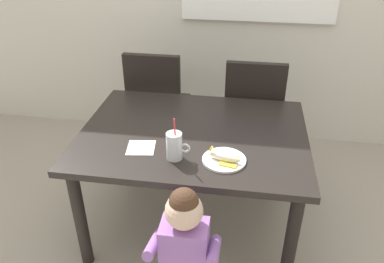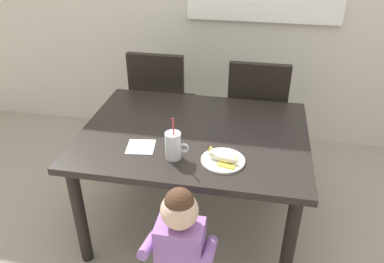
# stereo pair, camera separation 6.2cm
# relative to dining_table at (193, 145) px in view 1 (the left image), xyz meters

# --- Properties ---
(ground_plane) EXTENTS (24.00, 24.00, 0.00)m
(ground_plane) POSITION_rel_dining_table_xyz_m (0.00, 0.00, -0.63)
(ground_plane) COLOR #9E9384
(dining_table) EXTENTS (1.33, 1.01, 0.72)m
(dining_table) POSITION_rel_dining_table_xyz_m (0.00, 0.00, 0.00)
(dining_table) COLOR black
(dining_table) RESTS_ON ground
(dining_chair_left) EXTENTS (0.44, 0.44, 0.96)m
(dining_chair_left) POSITION_rel_dining_table_xyz_m (-0.40, 0.73, -0.09)
(dining_chair_left) COLOR black
(dining_chair_left) RESTS_ON ground
(dining_chair_right) EXTENTS (0.44, 0.44, 0.96)m
(dining_chair_right) POSITION_rel_dining_table_xyz_m (0.35, 0.68, -0.09)
(dining_chair_right) COLOR black
(dining_chair_right) RESTS_ON ground
(toddler_standing) EXTENTS (0.33, 0.24, 0.84)m
(toddler_standing) POSITION_rel_dining_table_xyz_m (0.06, -0.68, -0.10)
(toddler_standing) COLOR #3F4760
(toddler_standing) RESTS_ON ground
(milk_cup) EXTENTS (0.13, 0.08, 0.25)m
(milk_cup) POSITION_rel_dining_table_xyz_m (-0.06, -0.29, 0.16)
(milk_cup) COLOR silver
(milk_cup) RESTS_ON dining_table
(snack_plate) EXTENTS (0.23, 0.23, 0.01)m
(snack_plate) POSITION_rel_dining_table_xyz_m (0.20, -0.27, 0.10)
(snack_plate) COLOR white
(snack_plate) RESTS_ON dining_table
(peeled_banana) EXTENTS (0.18, 0.13, 0.07)m
(peeled_banana) POSITION_rel_dining_table_xyz_m (0.21, -0.29, 0.12)
(peeled_banana) COLOR #F4EAC6
(peeled_banana) RESTS_ON snack_plate
(paper_napkin) EXTENTS (0.17, 0.17, 0.00)m
(paper_napkin) POSITION_rel_dining_table_xyz_m (-0.26, -0.22, 0.09)
(paper_napkin) COLOR white
(paper_napkin) RESTS_ON dining_table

